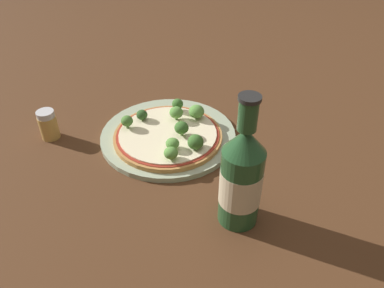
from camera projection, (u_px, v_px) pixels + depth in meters
ground_plane at (180, 135)px, 0.85m from camera, size 3.00×3.00×0.00m
plate at (168, 135)px, 0.84m from camera, size 0.30×0.30×0.01m
pizza at (168, 135)px, 0.81m from camera, size 0.24×0.24×0.01m
broccoli_floret_0 at (182, 128)px, 0.79m from camera, size 0.03×0.03×0.03m
broccoli_floret_1 at (197, 112)px, 0.85m from camera, size 0.04×0.04×0.03m
broccoli_floret_2 at (176, 113)px, 0.84m from camera, size 0.03×0.03×0.03m
broccoli_floret_3 at (172, 143)px, 0.76m from camera, size 0.03×0.03×0.02m
broccoli_floret_4 at (178, 104)px, 0.87m from camera, size 0.03×0.03×0.03m
broccoli_floret_5 at (127, 121)px, 0.81m from camera, size 0.03×0.03×0.03m
broccoli_floret_6 at (171, 153)px, 0.73m from camera, size 0.03×0.03×0.03m
broccoli_floret_7 at (196, 142)px, 0.76m from camera, size 0.03×0.03×0.03m
broccoli_floret_8 at (142, 115)px, 0.84m from camera, size 0.03×0.03×0.02m
beer_bottle at (241, 177)px, 0.60m from camera, size 0.07×0.07×0.24m
pepper_shaker at (48, 125)px, 0.82m from camera, size 0.04×0.04×0.07m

